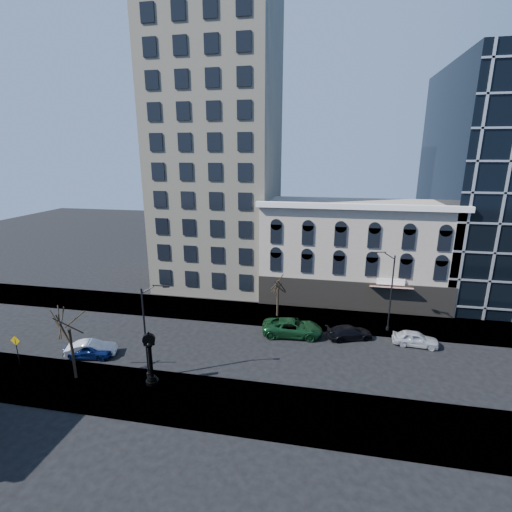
% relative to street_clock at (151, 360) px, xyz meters
% --- Properties ---
extents(ground, '(160.00, 160.00, 0.00)m').
position_rel_street_clock_xyz_m(ground, '(4.29, 6.77, -2.14)').
color(ground, black).
rests_on(ground, ground).
extents(sidewalk_far, '(160.00, 6.00, 0.12)m').
position_rel_street_clock_xyz_m(sidewalk_far, '(4.29, 14.77, -2.08)').
color(sidewalk_far, gray).
rests_on(sidewalk_far, ground).
extents(sidewalk_near, '(160.00, 6.00, 0.12)m').
position_rel_street_clock_xyz_m(sidewalk_near, '(4.29, -1.23, -2.08)').
color(sidewalk_near, gray).
rests_on(sidewalk_near, ground).
extents(cream_tower, '(15.90, 15.40, 42.50)m').
position_rel_street_clock_xyz_m(cream_tower, '(-1.83, 25.65, 17.18)').
color(cream_tower, '#BEB399').
rests_on(cream_tower, ground).
extents(victorian_row, '(22.60, 11.19, 12.50)m').
position_rel_street_clock_xyz_m(victorian_row, '(16.29, 22.66, 3.86)').
color(victorian_row, '#A99A8B').
rests_on(victorian_row, ground).
extents(street_clock, '(1.01, 1.01, 4.47)m').
position_rel_street_clock_xyz_m(street_clock, '(0.00, 0.00, 0.00)').
color(street_clock, black).
rests_on(street_clock, sidewalk_near).
extents(street_lamp_near, '(2.06, 0.72, 8.08)m').
position_rel_street_clock_xyz_m(street_lamp_near, '(-0.12, 0.91, 4.08)').
color(street_lamp_near, black).
rests_on(street_lamp_near, sidewalk_near).
extents(street_lamp_far, '(2.19, 0.51, 8.45)m').
position_rel_street_clock_xyz_m(street_lamp_far, '(19.04, 13.22, 4.36)').
color(street_lamp_far, black).
rests_on(street_lamp_far, sidewalk_far).
extents(bare_tree_near, '(4.06, 4.06, 6.97)m').
position_rel_street_clock_xyz_m(bare_tree_near, '(-6.45, -0.49, 3.25)').
color(bare_tree_near, black).
rests_on(bare_tree_near, sidewalk_near).
extents(bare_tree_far, '(3.08, 3.08, 5.28)m').
position_rel_street_clock_xyz_m(bare_tree_far, '(8.00, 14.49, 1.96)').
color(bare_tree_far, black).
rests_on(bare_tree_far, sidewalk_far).
extents(warning_sign, '(0.88, 0.09, 2.71)m').
position_rel_street_clock_xyz_m(warning_sign, '(-12.50, 0.33, -0.16)').
color(warning_sign, black).
rests_on(warning_sign, sidewalk_near).
extents(car_near_a, '(4.49, 2.43, 1.45)m').
position_rel_street_clock_xyz_m(car_near_a, '(-7.39, 2.73, -1.41)').
color(car_near_a, '#0C194C').
rests_on(car_near_a, ground).
extents(car_near_b, '(4.54, 2.90, 1.41)m').
position_rel_street_clock_xyz_m(car_near_b, '(-7.36, 2.97, -1.43)').
color(car_near_b, silver).
rests_on(car_near_b, ground).
extents(car_far_a, '(6.21, 3.21, 1.67)m').
position_rel_street_clock_xyz_m(car_far_a, '(10.09, 10.40, -1.30)').
color(car_far_a, '#143F1E').
rests_on(car_far_a, ground).
extents(car_far_b, '(4.90, 3.25, 1.32)m').
position_rel_street_clock_xyz_m(car_far_b, '(15.70, 10.77, -1.48)').
color(car_far_b, black).
rests_on(car_far_b, ground).
extents(car_far_c, '(4.28, 1.99, 1.42)m').
position_rel_street_clock_xyz_m(car_far_c, '(21.79, 10.57, -1.43)').
color(car_far_c, silver).
rests_on(car_far_c, ground).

